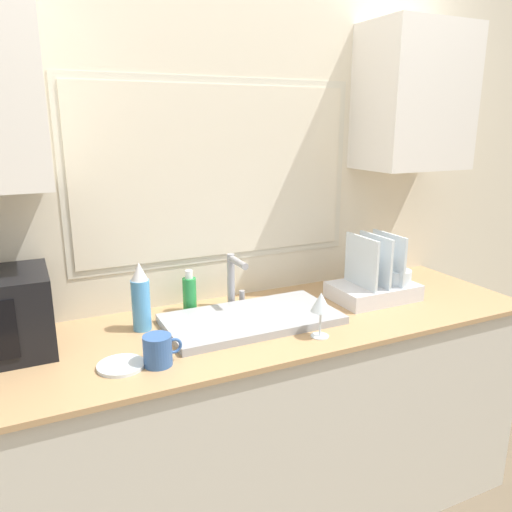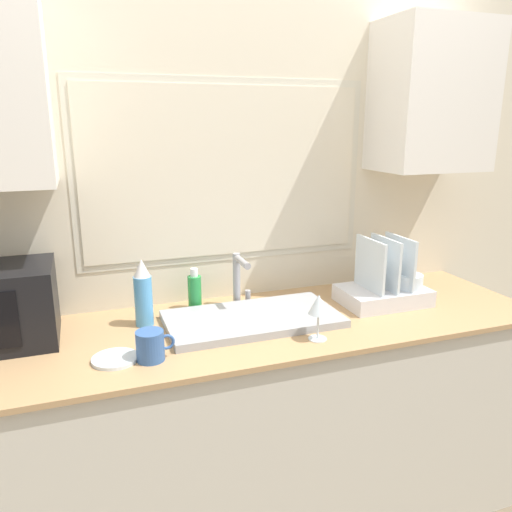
{
  "view_description": "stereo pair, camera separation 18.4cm",
  "coord_description": "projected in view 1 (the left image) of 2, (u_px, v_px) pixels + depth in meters",
  "views": [
    {
      "loc": [
        -0.76,
        -1.31,
        1.67
      ],
      "look_at": [
        0.01,
        0.3,
        1.19
      ],
      "focal_mm": 35.0,
      "sensor_mm": 36.0,
      "label": 1
    },
    {
      "loc": [
        -0.59,
        -1.38,
        1.67
      ],
      "look_at": [
        0.01,
        0.3,
        1.19
      ],
      "focal_mm": 35.0,
      "sensor_mm": 36.0,
      "label": 2
    }
  ],
  "objects": [
    {
      "name": "countertop",
      "position": [
        251.0,
        426.0,
        2.06
      ],
      "size": [
        2.36,
        0.69,
        0.91
      ],
      "color": "beige",
      "rests_on": "ground_plane"
    },
    {
      "name": "wall_back",
      "position": [
        218.0,
        193.0,
        2.11
      ],
      "size": [
        6.0,
        0.38,
        2.6
      ],
      "color": "beige",
      "rests_on": "ground_plane"
    },
    {
      "name": "sink_basin",
      "position": [
        252.0,
        319.0,
        1.95
      ],
      "size": [
        0.67,
        0.35,
        0.03
      ],
      "color": "#9EA0A5",
      "rests_on": "countertop"
    },
    {
      "name": "faucet",
      "position": [
        234.0,
        277.0,
        2.08
      ],
      "size": [
        0.08,
        0.17,
        0.23
      ],
      "color": "#99999E",
      "rests_on": "countertop"
    },
    {
      "name": "dish_rack",
      "position": [
        376.0,
        284.0,
        2.2
      ],
      "size": [
        0.36,
        0.25,
        0.29
      ],
      "color": "silver",
      "rests_on": "countertop"
    },
    {
      "name": "spray_bottle",
      "position": [
        141.0,
        298.0,
        1.86
      ],
      "size": [
        0.07,
        0.07,
        0.26
      ],
      "color": "#4C99D8",
      "rests_on": "countertop"
    },
    {
      "name": "soap_bottle",
      "position": [
        190.0,
        293.0,
        2.05
      ],
      "size": [
        0.06,
        0.06,
        0.18
      ],
      "color": "#268C3F",
      "rests_on": "countertop"
    },
    {
      "name": "mug_near_sink",
      "position": [
        158.0,
        350.0,
        1.6
      ],
      "size": [
        0.13,
        0.09,
        0.1
      ],
      "color": "#335999",
      "rests_on": "countertop"
    },
    {
      "name": "wine_glass",
      "position": [
        321.0,
        304.0,
        1.79
      ],
      "size": [
        0.07,
        0.07,
        0.17
      ],
      "color": "silver",
      "rests_on": "countertop"
    },
    {
      "name": "small_plate",
      "position": [
        121.0,
        365.0,
        1.6
      ],
      "size": [
        0.15,
        0.15,
        0.01
      ],
      "color": "silver",
      "rests_on": "countertop"
    }
  ]
}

